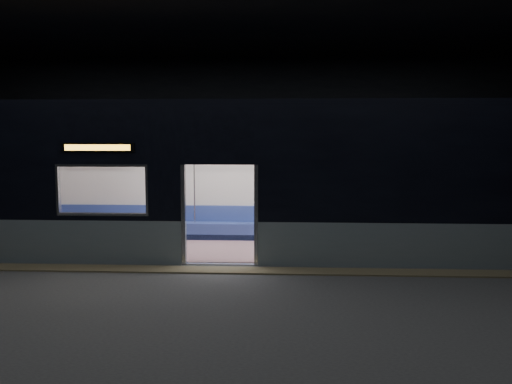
{
  "coord_description": "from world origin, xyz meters",
  "views": [
    {
      "loc": [
        1.33,
        -9.73,
        2.66
      ],
      "look_at": [
        0.67,
        2.3,
        1.37
      ],
      "focal_mm": 38.0,
      "sensor_mm": 36.0,
      "label": 1
    }
  ],
  "objects": [
    {
      "name": "station_floor",
      "position": [
        0.0,
        0.0,
        -0.01
      ],
      "size": [
        24.0,
        14.0,
        0.01
      ],
      "primitive_type": "cube",
      "color": "#47494C",
      "rests_on": "ground"
    },
    {
      "name": "passenger",
      "position": [
        2.99,
        3.55,
        0.79
      ],
      "size": [
        0.41,
        0.68,
        1.35
      ],
      "rotation": [
        0.0,
        0.0,
        0.12
      ],
      "color": "black",
      "rests_on": "metro_car"
    },
    {
      "name": "station_envelope",
      "position": [
        0.0,
        0.0,
        3.66
      ],
      "size": [
        24.0,
        14.0,
        5.0
      ],
      "color": "black",
      "rests_on": "station_floor"
    },
    {
      "name": "metro_car",
      "position": [
        -0.0,
        2.54,
        1.85
      ],
      "size": [
        18.0,
        3.04,
        3.35
      ],
      "color": "#8A9AA5",
      "rests_on": "station_floor"
    },
    {
      "name": "transit_map",
      "position": [
        2.25,
        3.85,
        1.46
      ],
      "size": [
        0.94,
        0.03,
        0.61
      ],
      "primitive_type": "cube",
      "color": "white",
      "rests_on": "metro_car"
    },
    {
      "name": "tactile_strip",
      "position": [
        0.0,
        0.55,
        0.01
      ],
      "size": [
        22.8,
        0.5,
        0.03
      ],
      "primitive_type": "cube",
      "color": "#8C7F59",
      "rests_on": "station_floor"
    },
    {
      "name": "handbag",
      "position": [
        2.97,
        3.33,
        0.67
      ],
      "size": [
        0.29,
        0.25,
        0.13
      ],
      "primitive_type": "cube",
      "rotation": [
        0.0,
        0.0,
        0.09
      ],
      "color": "black",
      "rests_on": "passenger"
    }
  ]
}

